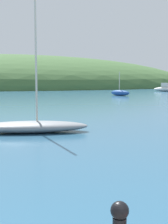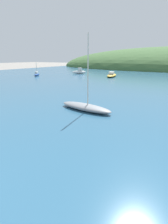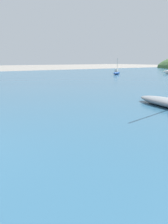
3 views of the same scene
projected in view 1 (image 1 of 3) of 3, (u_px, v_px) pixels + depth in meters
name	position (u px, v px, depth m)	size (l,w,h in m)	color
water	(15.00, 97.00, 31.56)	(80.00, 60.00, 0.10)	#2D5B7A
far_hillside	(8.00, 87.00, 66.93)	(83.76, 46.07, 13.77)	#3D6033
boat_red_dinghy	(31.00, 126.00, 10.86)	(4.08, 1.69, 4.75)	gray
boat_far_left	(166.00, 89.00, 44.35)	(3.58, 2.76, 1.21)	silver
boat_twin_mast	(120.00, 93.00, 33.61)	(1.84, 2.49, 2.56)	#1E4793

